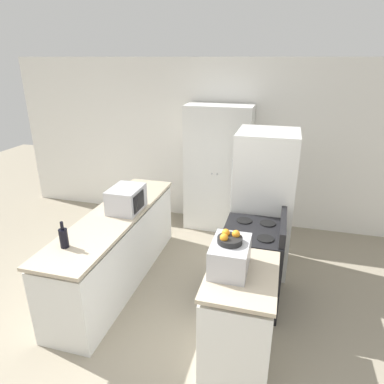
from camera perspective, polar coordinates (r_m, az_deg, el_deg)
ground_plane at (r=3.38m, az=-9.44°, el=-28.79°), size 14.00×14.00×0.00m
wall_back at (r=5.56m, az=4.23°, el=8.05°), size 7.00×0.06×2.60m
counter_left at (r=4.29m, az=-12.39°, el=-9.21°), size 0.60×2.42×0.89m
counter_right at (r=3.28m, az=7.90°, el=-19.92°), size 0.60×0.87×0.89m
pantry_cabinet at (r=5.34m, az=4.35°, el=3.88°), size 0.99×0.53×1.95m
stove at (r=3.92m, az=9.91°, el=-11.89°), size 0.66×0.73×1.05m
refrigerator at (r=4.38m, az=11.79°, el=-1.67°), size 0.74×0.72×1.79m
microwave at (r=4.10m, az=-10.87°, el=-1.16°), size 0.35×0.45×0.28m
wine_bottle at (r=3.50m, az=-20.60°, el=-7.12°), size 0.08×0.08×0.27m
toaster_oven at (r=2.96m, az=6.32°, el=-10.58°), size 0.32×0.44×0.26m
fruit_bowl at (r=2.88m, az=6.26°, el=-7.70°), size 0.21×0.21×0.10m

